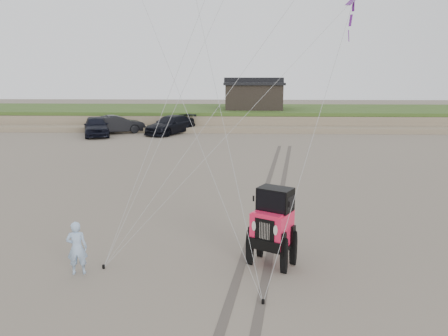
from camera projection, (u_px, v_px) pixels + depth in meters
The scene contains 11 objects.
ground at pixel (219, 282), 12.15m from camera, with size 160.00×160.00×0.00m, color #6B6054.
dune_ridge at pixel (235, 116), 48.55m from camera, with size 160.00×14.25×1.73m.
cabin at pixel (254, 95), 47.47m from camera, with size 6.40×5.40×3.35m.
truck_a at pixel (96, 126), 39.47m from camera, with size 2.11×5.24×1.79m, color black.
truck_b at pixel (117, 124), 41.10m from camera, with size 1.78×5.12×1.69m, color black.
truck_c at pixel (170, 125), 40.84m from camera, with size 2.35×5.79×1.68m, color black.
jeep at pixel (272, 235), 13.04m from camera, with size 2.21×5.12×1.91m, color #FC1F4C, non-canonical shape.
man at pixel (77, 248), 12.51m from camera, with size 0.58×0.38×1.59m, color #889ED2.
stake_main at pixel (104, 267), 12.99m from camera, with size 0.08×0.08×0.12m, color black.
stake_aux at pixel (263, 302), 11.01m from camera, with size 0.08×0.08×0.12m, color black.
tire_tracks at pixel (271, 200), 19.88m from camera, with size 5.22×29.74×0.01m.
Camera 1 is at (0.56, -11.16, 5.75)m, focal length 35.00 mm.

